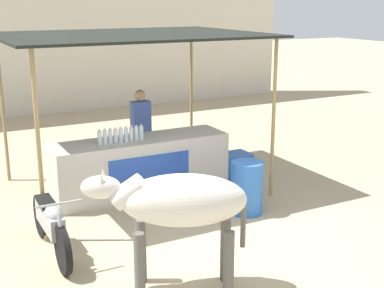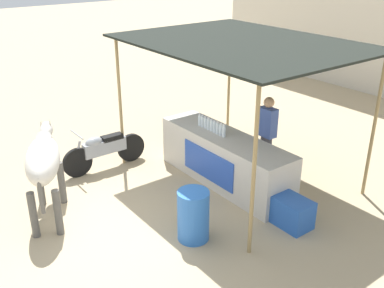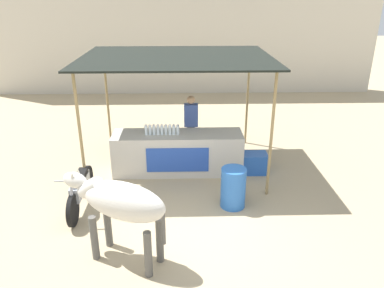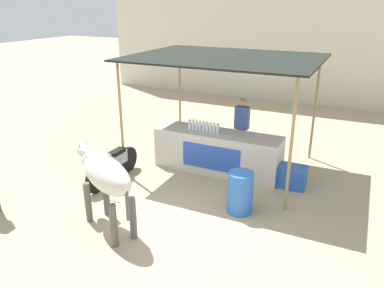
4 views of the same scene
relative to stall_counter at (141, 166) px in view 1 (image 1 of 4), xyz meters
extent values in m
plane|color=tan|center=(0.00, -2.20, -0.48)|extent=(60.00, 60.00, 0.00)
cube|color=beige|center=(0.00, 0.00, 0.00)|extent=(3.00, 0.80, 0.96)
cube|color=#264CB2|center=(0.00, -0.41, 0.00)|extent=(1.40, 0.02, 0.58)
cube|color=black|center=(0.00, 0.30, 2.17)|extent=(4.20, 3.20, 0.04)
cylinder|color=#997F51|center=(-1.89, -1.14, 0.84)|extent=(0.06, 0.06, 2.65)
cylinder|color=#997F51|center=(1.89, -1.14, 0.84)|extent=(0.06, 0.06, 2.65)
cylinder|color=#997F51|center=(-1.89, 1.74, 0.84)|extent=(0.06, 0.06, 2.65)
cylinder|color=#997F51|center=(1.89, 1.74, 0.84)|extent=(0.06, 0.06, 2.65)
cylinder|color=silver|center=(-0.71, -0.05, 0.59)|extent=(0.07, 0.07, 0.22)
cylinder|color=white|center=(-0.71, -0.05, 0.71)|extent=(0.04, 0.04, 0.03)
cylinder|color=silver|center=(-0.62, -0.05, 0.59)|extent=(0.07, 0.07, 0.22)
cylinder|color=white|center=(-0.62, -0.05, 0.71)|extent=(0.04, 0.04, 0.03)
cylinder|color=silver|center=(-0.53, -0.05, 0.59)|extent=(0.07, 0.07, 0.22)
cylinder|color=white|center=(-0.53, -0.05, 0.71)|extent=(0.04, 0.04, 0.03)
cylinder|color=silver|center=(-0.44, -0.05, 0.59)|extent=(0.07, 0.07, 0.22)
cylinder|color=white|center=(-0.44, -0.05, 0.71)|extent=(0.04, 0.04, 0.03)
cylinder|color=silver|center=(-0.35, -0.05, 0.59)|extent=(0.07, 0.07, 0.22)
cylinder|color=white|center=(-0.35, -0.05, 0.71)|extent=(0.04, 0.04, 0.03)
cylinder|color=silver|center=(-0.26, -0.05, 0.59)|extent=(0.07, 0.07, 0.22)
cylinder|color=white|center=(-0.26, -0.05, 0.71)|extent=(0.04, 0.04, 0.03)
cylinder|color=silver|center=(-0.17, -0.05, 0.59)|extent=(0.07, 0.07, 0.22)
cylinder|color=white|center=(-0.17, -0.05, 0.71)|extent=(0.04, 0.04, 0.03)
cylinder|color=silver|center=(-0.08, -0.05, 0.59)|extent=(0.07, 0.07, 0.22)
cylinder|color=white|center=(-0.08, -0.05, 0.71)|extent=(0.04, 0.04, 0.03)
cylinder|color=silver|center=(0.01, -0.05, 0.59)|extent=(0.07, 0.07, 0.22)
cylinder|color=white|center=(0.01, -0.05, 0.71)|extent=(0.04, 0.04, 0.03)
cylinder|color=#383842|center=(0.33, 0.75, -0.04)|extent=(0.22, 0.22, 0.88)
cube|color=#3F59A5|center=(0.33, 0.75, 0.68)|extent=(0.34, 0.20, 0.56)
sphere|color=tan|center=(0.33, 0.75, 1.07)|extent=(0.20, 0.20, 0.20)
cube|color=blue|center=(1.80, -0.10, -0.24)|extent=(0.60, 0.44, 0.48)
cylinder|color=blue|center=(1.10, -1.58, -0.07)|extent=(0.49, 0.49, 0.82)
ellipsoid|color=silver|center=(-0.78, -3.14, 0.60)|extent=(1.49, 1.07, 0.60)
cylinder|color=#575551|center=(-1.30, -3.10, -0.09)|extent=(0.12, 0.12, 0.78)
cylinder|color=#575551|center=(-1.14, -2.77, -0.09)|extent=(0.12, 0.12, 0.78)
cylinder|color=#575551|center=(-0.42, -3.52, -0.09)|extent=(0.12, 0.12, 0.78)
cylinder|color=#575551|center=(-0.26, -3.19, -0.09)|extent=(0.12, 0.12, 0.78)
cylinder|color=silver|center=(-1.32, -2.89, 0.71)|extent=(0.51, 0.41, 0.41)
ellipsoid|color=silver|center=(-1.59, -2.76, 0.77)|extent=(0.49, 0.39, 0.26)
cone|color=beige|center=(-1.60, -2.83, 0.91)|extent=(0.05, 0.05, 0.10)
cone|color=beige|center=(-1.54, -2.71, 0.91)|extent=(0.05, 0.05, 0.10)
cylinder|color=#575551|center=(-0.18, -3.43, 0.33)|extent=(0.06, 0.06, 0.60)
cylinder|color=black|center=(-1.90, -2.15, -0.18)|extent=(0.08, 0.60, 0.60)
cylinder|color=black|center=(-1.90, -0.95, -0.18)|extent=(0.08, 0.60, 0.60)
cube|color=#999EA5|center=(-1.90, -1.55, 0.00)|extent=(0.18, 0.90, 0.28)
ellipsoid|color=#999EA5|center=(-1.90, -1.77, 0.16)|extent=(0.20, 0.36, 0.20)
cube|color=black|center=(-1.90, -1.37, 0.16)|extent=(0.18, 0.44, 0.10)
cylinder|color=#99999E|center=(-1.90, -2.10, 0.40)|extent=(0.55, 0.03, 0.03)
cylinder|color=#99999E|center=(-1.90, -2.13, 0.02)|extent=(0.05, 0.20, 0.49)
camera|label=1|loc=(-3.26, -8.04, 2.73)|focal=50.00mm
camera|label=2|loc=(5.75, -5.11, 3.69)|focal=42.00mm
camera|label=3|loc=(0.11, -8.04, 3.55)|focal=35.00mm
camera|label=4|loc=(2.99, -7.70, 3.34)|focal=35.00mm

